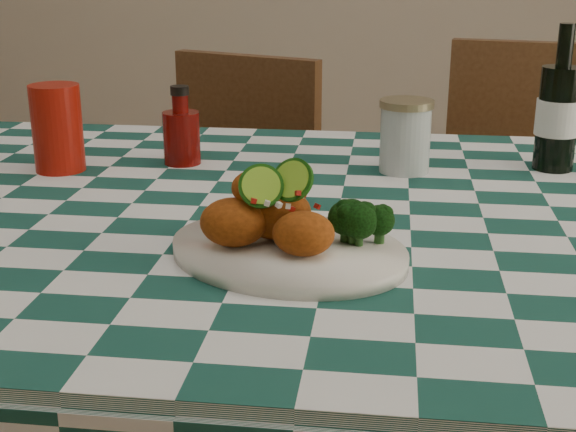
% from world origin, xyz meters
% --- Properties ---
extents(plate, '(0.37, 0.33, 0.02)m').
position_xyz_m(plate, '(0.05, -0.19, 0.80)').
color(plate, white).
rests_on(plate, dining_table).
extents(fried_chicken_pile, '(0.15, 0.11, 0.10)m').
position_xyz_m(fried_chicken_pile, '(0.05, -0.19, 0.85)').
color(fried_chicken_pile, '#9F420F').
rests_on(fried_chicken_pile, plate).
extents(broccoli_side, '(0.07, 0.07, 0.05)m').
position_xyz_m(broccoli_side, '(0.15, -0.18, 0.83)').
color(broccoli_side, black).
rests_on(broccoli_side, plate).
extents(red_tumbler, '(0.10, 0.10, 0.15)m').
position_xyz_m(red_tumbler, '(-0.38, 0.16, 0.86)').
color(red_tumbler, '#981308').
rests_on(red_tumbler, dining_table).
extents(ketchup_bottle, '(0.08, 0.08, 0.14)m').
position_xyz_m(ketchup_bottle, '(-0.19, 0.23, 0.85)').
color(ketchup_bottle, '#5D0804').
rests_on(ketchup_bottle, dining_table).
extents(mason_jar, '(0.12, 0.12, 0.12)m').
position_xyz_m(mason_jar, '(0.20, 0.23, 0.85)').
color(mason_jar, '#B2BCBA').
rests_on(mason_jar, dining_table).
extents(beer_bottle, '(0.09, 0.09, 0.24)m').
position_xyz_m(beer_bottle, '(0.45, 0.28, 0.91)').
color(beer_bottle, black).
rests_on(beer_bottle, dining_table).
extents(wooden_chair_left, '(0.53, 0.54, 0.89)m').
position_xyz_m(wooden_chair_left, '(-0.26, 0.72, 0.44)').
color(wooden_chair_left, '#472814').
rests_on(wooden_chair_left, ground).
extents(wooden_chair_right, '(0.50, 0.52, 0.93)m').
position_xyz_m(wooden_chair_right, '(0.49, 0.72, 0.46)').
color(wooden_chair_right, '#472814').
rests_on(wooden_chair_right, ground).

